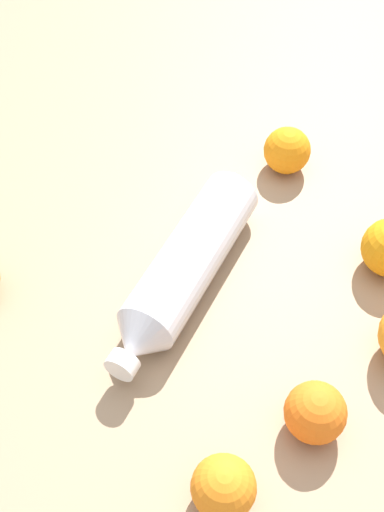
{
  "coord_description": "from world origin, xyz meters",
  "views": [
    {
      "loc": [
        -0.43,
        -0.37,
        0.71
      ],
      "look_at": [
        -0.02,
        -0.03,
        0.04
      ],
      "focal_mm": 48.22,
      "sensor_mm": 36.0,
      "label": 1
    }
  ],
  "objects_px": {
    "orange_1": "(287,150)",
    "orange_5": "(315,413)",
    "water_bottle": "(184,269)",
    "orange_4": "(224,487)"
  },
  "relations": [
    {
      "from": "orange_1",
      "to": "orange_4",
      "type": "xyz_separation_m",
      "value": [
        -0.44,
        -0.23,
        -0.0
      ]
    },
    {
      "from": "orange_1",
      "to": "orange_5",
      "type": "distance_m",
      "value": 0.41
    },
    {
      "from": "orange_1",
      "to": "orange_5",
      "type": "bearing_deg",
      "value": -141.37
    },
    {
      "from": "orange_4",
      "to": "orange_5",
      "type": "relative_size",
      "value": 0.98
    },
    {
      "from": "water_bottle",
      "to": "orange_4",
      "type": "relative_size",
      "value": 4.63
    },
    {
      "from": "orange_4",
      "to": "orange_5",
      "type": "bearing_deg",
      "value": -12.04
    },
    {
      "from": "orange_1",
      "to": "water_bottle",
      "type": "bearing_deg",
      "value": -174.78
    },
    {
      "from": "water_bottle",
      "to": "orange_1",
      "type": "bearing_deg",
      "value": 172.58
    },
    {
      "from": "water_bottle",
      "to": "orange_5",
      "type": "xyz_separation_m",
      "value": [
        -0.06,
        -0.23,
        -0.0
      ]
    },
    {
      "from": "orange_1",
      "to": "orange_5",
      "type": "height_order",
      "value": "same"
    }
  ]
}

